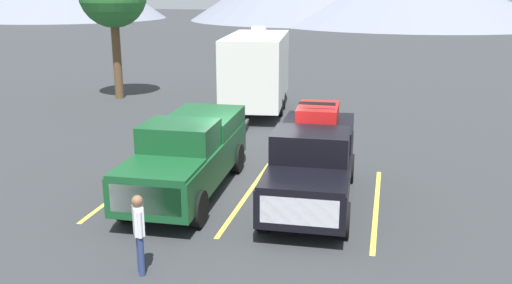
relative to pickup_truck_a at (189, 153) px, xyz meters
name	(u,v)px	position (x,y,z in m)	size (l,w,h in m)	color
ground_plane	(252,188)	(1.59, 0.61, -1.09)	(240.00, 240.00, 0.00)	#2D3033
pickup_truck_a	(189,153)	(0.00, 0.00, 0.00)	(2.26, 5.92, 2.08)	#144723
pickup_truck_b	(313,159)	(3.32, 0.18, 0.02)	(2.26, 5.51, 2.45)	black
lot_stripe_a	(131,184)	(-1.80, 0.11, -1.09)	(0.12, 5.50, 0.01)	gold
lot_stripe_b	(247,195)	(1.59, 0.11, -1.09)	(0.12, 5.50, 0.01)	gold
lot_stripe_c	(376,206)	(4.98, 0.11, -1.09)	(0.12, 5.50, 0.01)	gold
camper_trailer_a	(257,68)	(-0.57, 10.12, 0.84)	(3.13, 7.30, 3.68)	silver
person_a	(139,229)	(0.64, -4.43, -0.16)	(0.29, 0.31, 1.62)	navy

